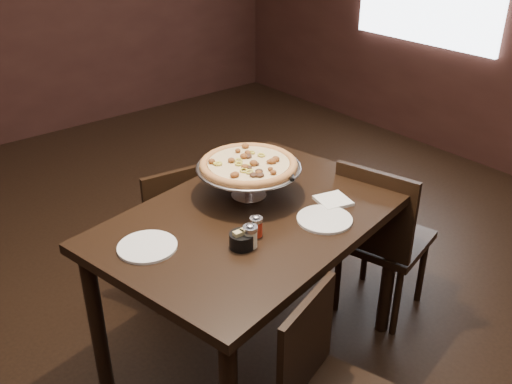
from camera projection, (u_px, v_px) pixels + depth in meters
room at (240, 81)px, 2.25m from camera, size 6.04×7.04×2.84m
dining_table at (254, 235)px, 2.50m from camera, size 1.49×1.14×0.84m
pizza_stand at (249, 165)px, 2.51m from camera, size 0.47×0.47×0.19m
parmesan_shaker at (250, 236)px, 2.20m from camera, size 0.06×0.06×0.10m
pepper_flake_shaker at (256, 226)px, 2.27m from camera, size 0.05×0.05×0.09m
packet_caddy at (242, 240)px, 2.21m from camera, size 0.10×0.10×0.08m
napkin_stack at (333, 201)px, 2.54m from camera, size 0.17×0.17×0.01m
plate_left at (147, 247)px, 2.21m from camera, size 0.23×0.23×0.01m
plate_near at (325, 219)px, 2.40m from camera, size 0.23×0.23×0.01m
serving_spatula at (292, 175)px, 2.44m from camera, size 0.15×0.15×0.02m
chair_far at (174, 226)px, 3.08m from camera, size 0.44×0.44×0.84m
chair_side at (380, 235)px, 2.94m from camera, size 0.52×0.52×0.91m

